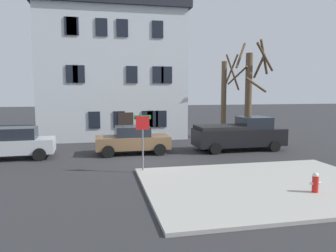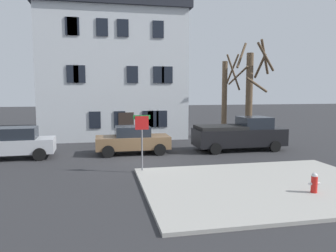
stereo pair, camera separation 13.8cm
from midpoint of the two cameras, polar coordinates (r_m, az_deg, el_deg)
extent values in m
plane|color=#2D2D30|center=(17.28, -4.28, -6.10)|extent=(120.00, 120.00, 0.00)
cube|color=#A8A59E|center=(13.28, 16.36, -9.92)|extent=(9.28, 6.95, 0.12)
cube|color=silver|center=(27.38, -9.87, 8.52)|extent=(10.76, 7.70, 9.60)
cube|color=#23262D|center=(28.25, -10.11, 20.70)|extent=(11.26, 8.20, 2.33)
cube|color=#2D231E|center=(23.66, -7.57, -0.18)|extent=(1.10, 0.12, 2.10)
cube|color=black|center=(23.55, -12.92, 1.02)|extent=(0.80, 0.08, 1.20)
cube|color=black|center=(23.58, -8.70, 1.12)|extent=(0.80, 0.08, 1.20)
cube|color=black|center=(23.79, -3.80, 1.22)|extent=(0.80, 0.08, 1.20)
cube|color=black|center=(23.84, -2.87, 1.24)|extent=(0.80, 0.08, 1.20)
cube|color=black|center=(23.95, -1.36, 1.27)|extent=(0.80, 0.08, 1.20)
cube|color=black|center=(23.54, -16.62, 8.72)|extent=(0.80, 0.08, 1.20)
cube|color=black|center=(23.51, -15.49, 8.76)|extent=(0.80, 0.08, 1.20)
cube|color=black|center=(23.58, -6.50, 8.94)|extent=(0.80, 0.08, 1.20)
cube|color=black|center=(23.84, -1.91, 8.94)|extent=(0.80, 0.08, 1.20)
cube|color=black|center=(23.96, -0.41, 8.93)|extent=(0.80, 0.08, 1.20)
cube|color=black|center=(23.90, -16.85, 16.40)|extent=(0.80, 0.08, 1.20)
cube|color=black|center=(23.89, -16.52, 16.42)|extent=(0.80, 0.08, 1.20)
cube|color=black|center=(23.84, -11.72, 16.57)|extent=(0.80, 0.08, 1.20)
cube|color=black|center=(23.89, -8.17, 16.61)|extent=(0.80, 0.08, 1.20)
cube|color=black|center=(24.20, -1.99, 16.54)|extent=(0.80, 0.08, 1.20)
cylinder|color=brown|center=(25.87, 9.55, 4.57)|extent=(0.41, 0.41, 5.91)
cylinder|color=brown|center=(26.58, 11.84, 8.62)|extent=(0.66, 2.48, 1.42)
cylinder|color=brown|center=(25.41, 11.10, 9.12)|extent=(1.56, 1.02, 2.64)
cylinder|color=brown|center=(26.39, 10.78, 9.37)|extent=(0.69, 1.49, 2.58)
cylinder|color=brown|center=(25.92, 13.72, 5.13)|extent=(0.52, 0.52, 6.50)
cylinder|color=brown|center=(25.76, 16.29, 11.44)|extent=(1.66, 1.87, 2.42)
cylinder|color=brown|center=(26.33, 15.51, 10.02)|extent=(0.22, 1.78, 1.76)
cylinder|color=brown|center=(25.20, 14.99, 6.96)|extent=(1.90, 0.53, 1.16)
cylinder|color=brown|center=(26.34, 12.45, 11.97)|extent=(1.30, 1.17, 2.05)
cylinder|color=brown|center=(25.45, 16.47, 11.45)|extent=(2.25, 1.71, 1.94)
cube|color=#B7BABF|center=(19.50, -25.80, -3.19)|extent=(4.41, 1.89, 0.77)
cube|color=#1E232B|center=(19.42, -26.15, -1.18)|extent=(2.75, 1.62, 0.62)
cylinder|color=black|center=(20.15, -21.13, -3.74)|extent=(0.69, 0.25, 0.68)
cylinder|color=black|center=(18.47, -21.77, -4.65)|extent=(0.69, 0.25, 0.68)
cube|color=brown|center=(19.15, -6.38, -2.83)|extent=(4.25, 1.79, 0.72)
cube|color=#1E232B|center=(19.05, -6.40, -0.91)|extent=(1.96, 1.57, 0.58)
cylinder|color=black|center=(20.26, -2.56, -3.26)|extent=(0.68, 0.22, 0.68)
cylinder|color=black|center=(18.54, -1.63, -4.15)|extent=(0.68, 0.22, 0.68)
cylinder|color=black|center=(19.98, -10.76, -3.50)|extent=(0.68, 0.22, 0.68)
cylinder|color=black|center=(18.24, -10.60, -4.44)|extent=(0.68, 0.22, 0.68)
cube|color=black|center=(20.58, 12.05, -1.84)|extent=(5.57, 2.06, 1.03)
cube|color=#1E232B|center=(20.91, 14.60, 0.61)|extent=(1.79, 1.79, 0.70)
cube|color=black|center=(20.03, 8.92, -0.23)|extent=(2.90, 1.96, 0.20)
cylinder|color=black|center=(22.37, 15.35, -2.57)|extent=(0.68, 0.23, 0.68)
cylinder|color=black|center=(20.64, 17.96, -3.39)|extent=(0.68, 0.23, 0.68)
cylinder|color=black|center=(20.89, 6.15, -3.00)|extent=(0.68, 0.23, 0.68)
cylinder|color=black|center=(19.02, 8.10, -3.95)|extent=(0.68, 0.23, 0.68)
cylinder|color=red|center=(12.75, 24.06, -9.26)|extent=(0.22, 0.22, 0.58)
sphere|color=silver|center=(12.67, 24.12, -7.90)|extent=(0.21, 0.21, 0.21)
cylinder|color=silver|center=(12.65, 23.47, -9.22)|extent=(0.10, 0.09, 0.09)
cylinder|color=silver|center=(12.83, 24.65, -9.05)|extent=(0.10, 0.09, 0.09)
cylinder|color=slate|center=(14.60, -4.71, -3.28)|extent=(0.07, 0.07, 2.56)
cube|color=red|center=(14.45, -4.74, 0.54)|extent=(0.60, 0.03, 0.60)
cube|color=#1E8C38|center=(14.47, -4.77, 1.55)|extent=(0.76, 0.02, 0.18)
torus|color=black|center=(24.26, -19.15, -1.98)|extent=(0.71, 0.05, 0.71)
torus|color=black|center=(24.41, -21.57, -2.02)|extent=(0.71, 0.05, 0.71)
cylinder|color=maroon|center=(24.30, -20.38, -1.49)|extent=(1.00, 0.05, 0.19)
cylinder|color=maroon|center=(24.30, -20.87, -0.96)|extent=(0.09, 0.04, 0.45)
camera|label=1|loc=(0.07, -90.21, -0.02)|focal=34.87mm
camera|label=2|loc=(0.07, 89.79, 0.02)|focal=34.87mm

